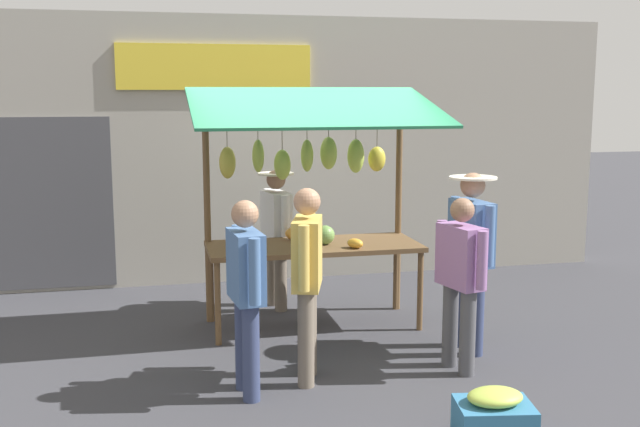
{
  "coord_description": "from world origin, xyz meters",
  "views": [
    {
      "loc": [
        1.66,
        7.51,
        2.45
      ],
      "look_at": [
        0.0,
        0.3,
        1.25
      ],
      "focal_mm": 42.32,
      "sensor_mm": 36.0,
      "label": 1
    }
  ],
  "objects_px": {
    "shopper_with_ponytail": "(246,285)",
    "produce_crate_near": "(494,416)",
    "shopper_in_striped_shirt": "(471,246)",
    "vendor_with_sunhat": "(276,228)",
    "shopper_in_grey_tee": "(307,271)",
    "shopper_with_shopping_bag": "(460,273)",
    "market_stall": "(313,179)"
  },
  "relations": [
    {
      "from": "market_stall",
      "to": "shopper_in_grey_tee",
      "type": "distance_m",
      "value": 1.7
    },
    {
      "from": "market_stall",
      "to": "produce_crate_near",
      "type": "distance_m",
      "value": 3.31
    },
    {
      "from": "vendor_with_sunhat",
      "to": "shopper_in_grey_tee",
      "type": "xyz_separation_m",
      "value": [
        0.12,
        2.23,
        0.04
      ]
    },
    {
      "from": "vendor_with_sunhat",
      "to": "shopper_in_striped_shirt",
      "type": "height_order",
      "value": "shopper_in_striped_shirt"
    },
    {
      "from": "vendor_with_sunhat",
      "to": "shopper_in_grey_tee",
      "type": "relative_size",
      "value": 0.95
    },
    {
      "from": "shopper_in_grey_tee",
      "to": "shopper_in_striped_shirt",
      "type": "distance_m",
      "value": 1.7
    },
    {
      "from": "shopper_in_grey_tee",
      "to": "shopper_with_shopping_bag",
      "type": "xyz_separation_m",
      "value": [
        -1.35,
        0.07,
        -0.08
      ]
    },
    {
      "from": "shopper_in_striped_shirt",
      "to": "shopper_with_shopping_bag",
      "type": "height_order",
      "value": "shopper_in_striped_shirt"
    },
    {
      "from": "market_stall",
      "to": "shopper_with_shopping_bag",
      "type": "distance_m",
      "value": 1.99
    },
    {
      "from": "vendor_with_sunhat",
      "to": "shopper_with_ponytail",
      "type": "xyz_separation_m",
      "value": [
        0.66,
        2.43,
        -0.0
      ]
    },
    {
      "from": "shopper_in_grey_tee",
      "to": "shopper_in_striped_shirt",
      "type": "relative_size",
      "value": 0.97
    },
    {
      "from": "shopper_with_ponytail",
      "to": "produce_crate_near",
      "type": "xyz_separation_m",
      "value": [
        -1.6,
        1.19,
        -0.75
      ]
    },
    {
      "from": "shopper_in_grey_tee",
      "to": "shopper_with_shopping_bag",
      "type": "bearing_deg",
      "value": -75.92
    },
    {
      "from": "shopper_in_striped_shirt",
      "to": "produce_crate_near",
      "type": "xyz_separation_m",
      "value": [
        0.59,
        1.78,
        -0.85
      ]
    },
    {
      "from": "shopper_with_ponytail",
      "to": "produce_crate_near",
      "type": "bearing_deg",
      "value": -132.43
    },
    {
      "from": "vendor_with_sunhat",
      "to": "shopper_in_grey_tee",
      "type": "distance_m",
      "value": 2.24
    },
    {
      "from": "market_stall",
      "to": "shopper_with_ponytail",
      "type": "height_order",
      "value": "market_stall"
    },
    {
      "from": "shopper_in_grey_tee",
      "to": "shopper_with_ponytail",
      "type": "xyz_separation_m",
      "value": [
        0.54,
        0.19,
        -0.04
      ]
    },
    {
      "from": "vendor_with_sunhat",
      "to": "shopper_in_grey_tee",
      "type": "bearing_deg",
      "value": -13.03
    },
    {
      "from": "shopper_in_striped_shirt",
      "to": "shopper_with_shopping_bag",
      "type": "bearing_deg",
      "value": 140.69
    },
    {
      "from": "shopper_with_ponytail",
      "to": "shopper_in_striped_shirt",
      "type": "relative_size",
      "value": 0.94
    },
    {
      "from": "shopper_in_grey_tee",
      "to": "produce_crate_near",
      "type": "relative_size",
      "value": 2.8
    },
    {
      "from": "shopper_in_grey_tee",
      "to": "shopper_in_striped_shirt",
      "type": "xyz_separation_m",
      "value": [
        -1.65,
        -0.4,
        0.05
      ]
    },
    {
      "from": "shopper_with_ponytail",
      "to": "shopper_with_shopping_bag",
      "type": "relative_size",
      "value": 1.04
    },
    {
      "from": "shopper_in_grey_tee",
      "to": "shopper_with_ponytail",
      "type": "bearing_deg",
      "value": 126.56
    },
    {
      "from": "shopper_with_ponytail",
      "to": "shopper_in_striped_shirt",
      "type": "height_order",
      "value": "shopper_in_striped_shirt"
    },
    {
      "from": "produce_crate_near",
      "to": "vendor_with_sunhat",
      "type": "bearing_deg",
      "value": -75.36
    },
    {
      "from": "shopper_with_ponytail",
      "to": "shopper_in_striped_shirt",
      "type": "distance_m",
      "value": 2.27
    },
    {
      "from": "shopper_in_striped_shirt",
      "to": "shopper_with_shopping_bag",
      "type": "distance_m",
      "value": 0.57
    },
    {
      "from": "shopper_in_striped_shirt",
      "to": "shopper_with_shopping_bag",
      "type": "xyz_separation_m",
      "value": [
        0.3,
        0.47,
        -0.14
      ]
    },
    {
      "from": "vendor_with_sunhat",
      "to": "shopper_in_grey_tee",
      "type": "height_order",
      "value": "shopper_in_grey_tee"
    },
    {
      "from": "shopper_in_grey_tee",
      "to": "shopper_with_shopping_bag",
      "type": "distance_m",
      "value": 1.36
    }
  ]
}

